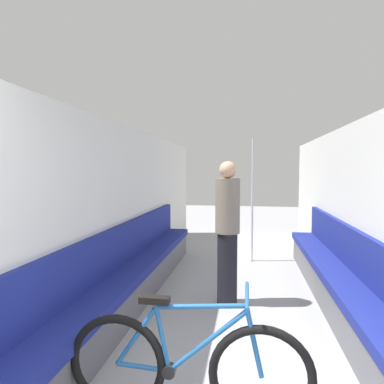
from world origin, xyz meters
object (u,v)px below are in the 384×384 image
(bench_seat_row_right, at_px, (347,292))
(grab_pole_near, at_px, (252,202))
(bench_seat_row_left, at_px, (129,280))
(bicycle, at_px, (187,367))
(passenger_standing, at_px, (227,230))

(bench_seat_row_right, distance_m, grab_pole_near, 2.66)
(bench_seat_row_left, height_order, grab_pole_near, grab_pole_near)
(bicycle, distance_m, grab_pole_near, 4.17)
(bench_seat_row_left, xyz_separation_m, bench_seat_row_right, (2.47, 0.00, 0.00))
(bench_seat_row_right, relative_size, passenger_standing, 3.12)
(bicycle, height_order, passenger_standing, passenger_standing)
(passenger_standing, bearing_deg, bench_seat_row_right, -147.54)
(bench_seat_row_right, bearing_deg, passenger_standing, 166.60)
(grab_pole_near, bearing_deg, bicycle, -96.60)
(bicycle, distance_m, passenger_standing, 2.12)
(bench_seat_row_left, relative_size, bench_seat_row_right, 1.00)
(bench_seat_row_right, height_order, grab_pole_near, grab_pole_near)
(bench_seat_row_right, height_order, passenger_standing, passenger_standing)
(bench_seat_row_left, xyz_separation_m, passenger_standing, (1.16, 0.31, 0.58))
(bench_seat_row_left, height_order, bench_seat_row_right, same)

